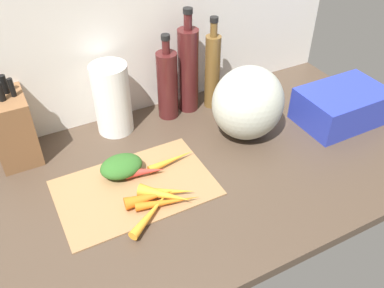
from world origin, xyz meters
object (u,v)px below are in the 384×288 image
(paper_towel_roll, at_px, (112,99))
(bottle_1, at_px, (188,69))
(carrot_1, at_px, (151,213))
(bottle_0, at_px, (167,84))
(carrot_4, at_px, (145,171))
(winter_squash, at_px, (248,103))
(carrot_5, at_px, (171,192))
(dish_rack, at_px, (342,106))
(knife_block, at_px, (12,127))
(carrot_6, at_px, (172,160))
(carrot_0, at_px, (168,202))
(cutting_board, at_px, (136,188))
(carrot_3, at_px, (150,197))
(bottle_2, at_px, (212,70))
(carrot_2, at_px, (165,195))

(paper_towel_roll, height_order, bottle_1, bottle_1)
(carrot_1, distance_m, bottle_0, 0.49)
(carrot_1, height_order, bottle_0, bottle_0)
(carrot_4, relative_size, winter_squash, 0.47)
(carrot_5, bearing_deg, dish_rack, 5.53)
(carrot_5, bearing_deg, knife_block, 131.72)
(carrot_6, bearing_deg, winter_squash, 6.13)
(carrot_5, distance_m, bottle_0, 0.41)
(carrot_4, height_order, knife_block, knife_block)
(winter_squash, bearing_deg, carrot_0, -153.73)
(cutting_board, distance_m, carrot_3, 0.08)
(carrot_6, distance_m, knife_block, 0.48)
(carrot_5, bearing_deg, carrot_6, 63.30)
(dish_rack, bearing_deg, carrot_1, -171.48)
(bottle_0, bearing_deg, bottle_2, -4.45)
(bottle_1, bearing_deg, carrot_2, -125.21)
(carrot_2, xyz_separation_m, bottle_1, (0.27, 0.38, 0.13))
(carrot_5, bearing_deg, winter_squash, 23.55)
(winter_squash, bearing_deg, bottle_0, 129.33)
(carrot_1, relative_size, carrot_5, 1.29)
(carrot_2, distance_m, carrot_5, 0.02)
(cutting_board, height_order, carrot_6, carrot_6)
(carrot_1, distance_m, knife_block, 0.50)
(carrot_1, distance_m, carrot_4, 0.16)
(carrot_3, relative_size, carrot_5, 1.05)
(carrot_0, xyz_separation_m, bottle_1, (0.27, 0.41, 0.13))
(bottle_0, xyz_separation_m, bottle_2, (0.17, -0.01, 0.02))
(winter_squash, height_order, bottle_0, bottle_0)
(carrot_2, bearing_deg, carrot_4, 94.54)
(cutting_board, relative_size, dish_rack, 1.51)
(bottle_1, bearing_deg, dish_rack, -36.20)
(carrot_0, bearing_deg, carrot_3, 138.15)
(carrot_1, distance_m, bottle_1, 0.55)
(carrot_0, relative_size, carrot_4, 1.56)
(carrot_2, xyz_separation_m, carrot_5, (0.02, 0.01, -0.00))
(carrot_3, bearing_deg, carrot_6, 44.30)
(knife_block, xyz_separation_m, bottle_1, (0.58, -0.00, 0.05))
(carrot_0, bearing_deg, bottle_1, 56.32)
(carrot_1, height_order, carrot_4, carrot_4)
(cutting_board, distance_m, carrot_0, 0.12)
(carrot_5, height_order, bottle_1, bottle_1)
(bottle_0, xyz_separation_m, bottle_1, (0.08, 0.01, 0.03))
(bottle_2, bearing_deg, winter_squash, -86.60)
(carrot_0, bearing_deg, knife_block, 127.59)
(carrot_3, distance_m, bottle_1, 0.50)
(carrot_6, bearing_deg, knife_block, 146.99)
(winter_squash, bearing_deg, carrot_6, -173.87)
(carrot_1, xyz_separation_m, winter_squash, (0.42, 0.20, 0.10))
(carrot_0, distance_m, winter_squash, 0.42)
(carrot_4, height_order, paper_towel_roll, paper_towel_roll)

